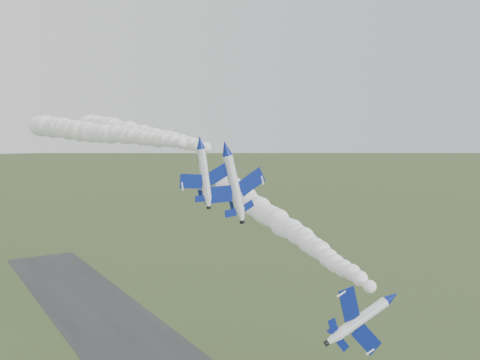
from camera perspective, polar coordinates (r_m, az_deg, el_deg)
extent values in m
cylinder|color=white|center=(71.08, 15.85, -11.94)|extent=(3.51, 7.68, 1.80)
cone|color=navy|center=(67.44, 18.14, -12.99)|extent=(2.21, 2.32, 1.80)
cone|color=white|center=(74.70, 13.88, -11.02)|extent=(2.13, 1.98, 1.80)
cylinder|color=black|center=(75.42, 13.51, -10.85)|extent=(1.01, 0.73, 0.91)
ellipsoid|color=black|center=(69.76, 17.06, -12.12)|extent=(1.77, 2.77, 1.20)
cube|color=navy|center=(70.26, 14.63, -10.17)|extent=(2.48, 2.55, 3.66)
cube|color=navy|center=(73.01, 16.24, -13.47)|extent=(2.48, 2.55, 3.66)
cube|color=navy|center=(73.36, 13.78, -10.31)|extent=(1.12, 1.17, 1.61)
cube|color=navy|center=(74.77, 14.63, -12.03)|extent=(1.12, 1.17, 1.61)
cube|color=navy|center=(74.26, 14.98, -10.71)|extent=(2.06, 1.80, 1.02)
cylinder|color=white|center=(82.34, -4.27, 4.02)|extent=(2.85, 7.75, 1.55)
cone|color=navy|center=(78.60, -2.13, 3.95)|extent=(1.87, 2.23, 1.55)
cone|color=white|center=(86.04, -6.15, 4.07)|extent=(1.81, 1.87, 1.55)
cylinder|color=black|center=(86.78, -6.50, 4.08)|extent=(0.87, 0.67, 0.78)
ellipsoid|color=black|center=(80.74, -3.47, 4.35)|extent=(1.47, 2.75, 1.03)
cube|color=navy|center=(81.35, -6.07, 3.59)|extent=(4.45, 2.86, 0.76)
cube|color=navy|center=(84.57, -3.12, 4.26)|extent=(4.45, 2.86, 0.76)
cube|color=navy|center=(84.55, -6.61, 3.89)|extent=(1.95, 1.29, 0.37)
cube|color=navy|center=(86.22, -5.06, 4.24)|extent=(1.95, 1.29, 0.37)
cube|color=navy|center=(85.07, -5.85, 4.84)|extent=(0.66, 1.50, 1.98)
cylinder|color=white|center=(85.34, -1.53, 3.43)|extent=(2.40, 9.33, 2.02)
cone|color=navy|center=(80.48, 0.72, 3.29)|extent=(2.12, 2.51, 2.02)
cone|color=white|center=(90.12, -3.46, 3.54)|extent=(2.10, 2.07, 2.02)
cylinder|color=black|center=(91.06, -3.81, 3.56)|extent=(1.05, 0.70, 1.02)
ellipsoid|color=black|center=(83.23, -0.73, 3.79)|extent=(1.48, 3.23, 1.34)
cube|color=navy|center=(84.48, -3.65, 2.72)|extent=(5.05, 2.85, 1.43)
cube|color=navy|center=(87.83, -0.05, 3.94)|extent=(5.05, 2.85, 1.43)
cube|color=navy|center=(88.42, -4.08, 3.21)|extent=(2.21, 1.30, 0.66)
cube|color=navy|center=(90.14, -2.20, 3.83)|extent=(2.21, 1.30, 0.66)
cube|color=navy|center=(88.81, -3.25, 4.41)|extent=(0.81, 1.79, 2.38)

